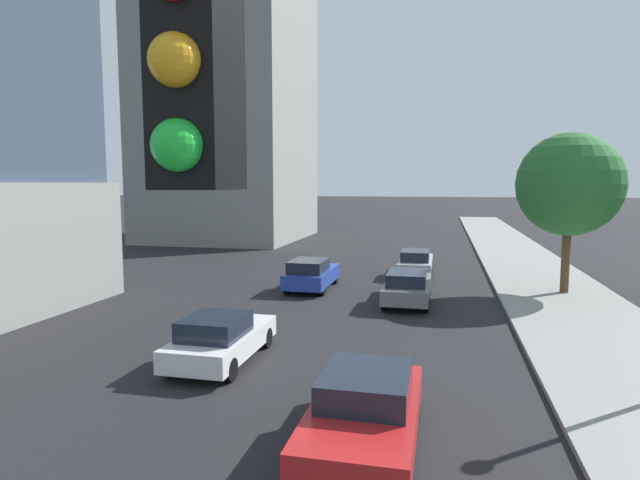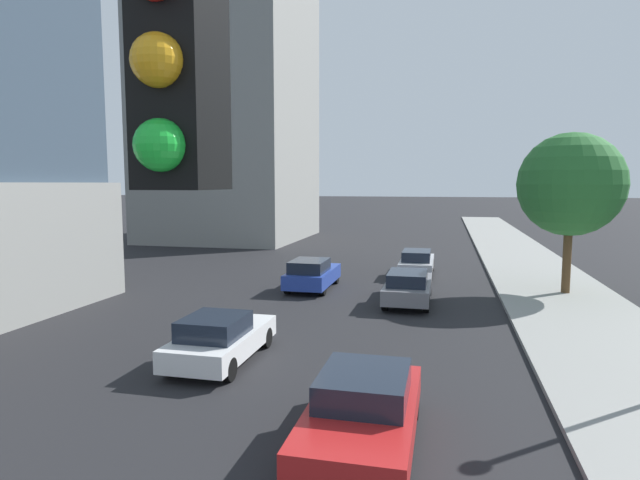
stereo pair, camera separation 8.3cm
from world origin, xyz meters
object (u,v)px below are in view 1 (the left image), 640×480
(car_blue, at_px, (311,274))
(car_silver, at_px, (416,262))
(car_white, at_px, (220,338))
(car_red, at_px, (365,410))
(construction_building, at_px, (229,32))
(street_tree, at_px, (569,185))
(car_gray, at_px, (408,286))

(car_blue, xyz_separation_m, car_silver, (4.57, 4.88, -0.01))
(car_white, height_order, car_red, car_red)
(construction_building, xyz_separation_m, car_red, (17.08, -34.83, -17.22))
(street_tree, xyz_separation_m, car_white, (-11.22, -11.51, -4.21))
(car_red, bearing_deg, construction_building, 116.11)
(car_silver, bearing_deg, construction_building, 137.24)
(street_tree, bearing_deg, car_red, -113.47)
(car_gray, xyz_separation_m, car_silver, (0.00, 6.76, 0.00))
(street_tree, height_order, car_silver, street_tree)
(car_blue, height_order, car_red, car_blue)
(car_blue, bearing_deg, car_silver, 46.84)
(car_blue, height_order, car_gray, car_blue)
(street_tree, relative_size, car_silver, 1.50)
(car_silver, bearing_deg, street_tree, -29.33)
(car_blue, distance_m, car_silver, 6.69)
(street_tree, bearing_deg, car_blue, -174.18)
(car_gray, distance_m, car_silver, 6.76)
(car_gray, height_order, car_red, car_red)
(car_silver, distance_m, car_red, 19.04)
(construction_building, distance_m, car_silver, 28.94)
(street_tree, bearing_deg, car_gray, -155.55)
(car_white, distance_m, car_red, 5.95)
(construction_building, height_order, car_blue, construction_building)
(car_blue, xyz_separation_m, car_red, (4.57, -14.16, -0.00))
(car_blue, bearing_deg, car_white, -90.00)
(car_gray, bearing_deg, car_blue, 157.68)
(car_white, height_order, car_silver, car_silver)
(car_blue, bearing_deg, construction_building, 121.17)
(construction_building, bearing_deg, car_white, -68.06)
(car_white, relative_size, car_silver, 0.89)
(car_red, bearing_deg, street_tree, 66.53)
(construction_building, bearing_deg, car_gray, -52.86)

